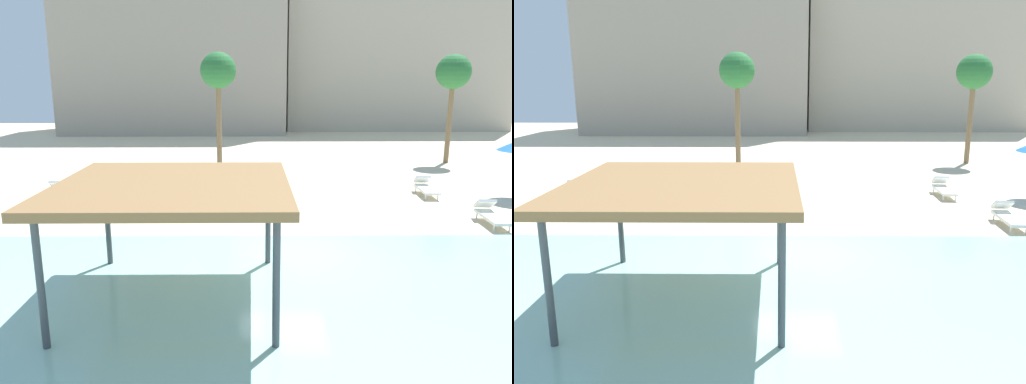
% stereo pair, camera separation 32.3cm
% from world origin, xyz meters
% --- Properties ---
extents(ground_plane, '(80.00, 80.00, 0.00)m').
position_xyz_m(ground_plane, '(0.00, 0.00, 0.00)').
color(ground_plane, beige).
extents(lagoon_water, '(44.00, 13.50, 0.04)m').
position_xyz_m(lagoon_water, '(0.00, -5.25, 0.02)').
color(lagoon_water, '#99D1C6').
rests_on(lagoon_water, ground).
extents(shade_pavilion, '(4.83, 4.83, 2.65)m').
position_xyz_m(shade_pavilion, '(-2.55, -2.82, 2.50)').
color(shade_pavilion, '#42474C').
rests_on(shade_pavilion, ground).
extents(lounge_chair_0, '(0.70, 1.93, 0.74)m').
position_xyz_m(lounge_chair_0, '(6.36, 6.98, 0.33)').
color(lounge_chair_0, white).
rests_on(lounge_chair_0, ground).
extents(lounge_chair_1, '(1.17, 1.99, 0.74)m').
position_xyz_m(lounge_chair_1, '(-4.94, 4.37, 0.33)').
color(lounge_chair_1, white).
rests_on(lounge_chair_1, ground).
extents(lounge_chair_4, '(0.72, 1.93, 0.74)m').
position_xyz_m(lounge_chair_4, '(7.11, 2.83, 0.33)').
color(lounge_chair_4, white).
rests_on(lounge_chair_4, ground).
extents(lounge_chair_5, '(0.60, 1.90, 0.74)m').
position_xyz_m(lounge_chair_5, '(-8.75, 6.11, 0.33)').
color(lounge_chair_5, white).
rests_on(lounge_chair_5, ground).
extents(palm_tree_0, '(1.90, 1.90, 6.09)m').
position_xyz_m(palm_tree_0, '(-2.63, 13.69, 5.00)').
color(palm_tree_0, brown).
rests_on(palm_tree_0, ground).
extents(palm_tree_1, '(1.90, 1.90, 6.03)m').
position_xyz_m(palm_tree_1, '(10.30, 14.89, 4.94)').
color(palm_tree_1, brown).
rests_on(palm_tree_1, ground).
extents(hotel_block_0, '(19.03, 10.08, 14.12)m').
position_xyz_m(hotel_block_0, '(-7.50, 32.90, 7.06)').
color(hotel_block_0, '#9E9384').
rests_on(hotel_block_0, ground).
extents(hotel_block_1, '(20.18, 9.69, 14.60)m').
position_xyz_m(hotel_block_1, '(12.47, 36.04, 7.30)').
color(hotel_block_1, '#B2A893').
rests_on(hotel_block_1, ground).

